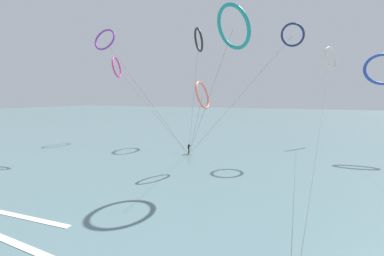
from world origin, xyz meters
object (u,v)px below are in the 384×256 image
object	(u,v)px
kite_coral	(203,95)
kite_magenta	(117,67)
kite_navy	(292,35)
kite_violet	(105,40)
kite_ivory	(331,58)
surfer_lime	(189,149)
kite_teal	(233,27)
kite_charcoal	(199,40)
kite_cobalt	(383,69)

from	to	relation	value
kite_coral	kite_magenta	xyz separation A→B (m)	(-25.09, 14.59, 5.81)
kite_navy	kite_magenta	distance (m)	34.34
kite_violet	kite_ivory	distance (m)	42.02
surfer_lime	kite_ivory	distance (m)	34.34
kite_navy	kite_teal	size ratio (longest dim) A/B	1.07
kite_navy	kite_coral	size ratio (longest dim) A/B	1.81
kite_coral	kite_charcoal	bearing A→B (deg)	24.15
kite_ivory	kite_navy	bearing A→B (deg)	-167.00
kite_charcoal	kite_teal	world-z (taller)	kite_charcoal
kite_charcoal	kite_cobalt	bearing A→B (deg)	-131.35
kite_teal	kite_magenta	bearing A→B (deg)	5.02
kite_navy	kite_ivory	xyz separation A→B (m)	(5.73, 17.20, -1.48)
kite_cobalt	kite_charcoal	xyz separation A→B (m)	(-30.52, 2.17, 7.05)
kite_violet	kite_ivory	world-z (taller)	kite_violet
kite_ivory	kite_magenta	xyz separation A→B (m)	(-39.88, -15.07, -1.49)
kite_violet	kite_charcoal	xyz separation A→B (m)	(8.47, 17.07, 2.35)
kite_violet	kite_cobalt	bearing A→B (deg)	19.96
kite_coral	kite_magenta	world-z (taller)	kite_magenta
kite_ivory	kite_magenta	world-z (taller)	kite_ivory
kite_charcoal	kite_teal	distance (m)	26.82
surfer_lime	kite_cobalt	size ratio (longest dim) A/B	0.04
kite_magenta	kite_coral	bearing A→B (deg)	-139.43
kite_cobalt	kite_teal	size ratio (longest dim) A/B	2.09
kite_violet	kite_cobalt	size ratio (longest dim) A/B	0.51
kite_charcoal	surfer_lime	bearing A→B (deg)	160.01
surfer_lime	kite_magenta	size ratio (longest dim) A/B	0.08
kite_cobalt	kite_coral	size ratio (longest dim) A/B	3.55
kite_violet	surfer_lime	bearing A→B (deg)	13.35
kite_cobalt	kite_ivory	distance (m)	14.11
kite_navy	kite_teal	xyz separation A→B (m)	(-4.49, -15.34, -1.80)
kite_violet	kite_cobalt	distance (m)	42.00
kite_coral	kite_magenta	size ratio (longest dim) A/B	0.50
kite_magenta	surfer_lime	bearing A→B (deg)	-131.95
kite_teal	kite_coral	xyz separation A→B (m)	(-4.57, 2.88, -6.99)
kite_magenta	kite_teal	bearing A→B (deg)	-139.74
kite_ivory	surfer_lime	bearing A→B (deg)	171.79
kite_navy	kite_magenta	world-z (taller)	kite_navy
kite_coral	kite_ivory	bearing A→B (deg)	-26.81
kite_violet	kite_teal	size ratio (longest dim) A/B	1.06
kite_ivory	kite_teal	distance (m)	34.11
kite_charcoal	kite_coral	size ratio (longest dim) A/B	2.07
kite_charcoal	kite_navy	bearing A→B (deg)	-149.58
surfer_lime	kite_ivory	size ratio (longest dim) A/B	0.03
kite_charcoal	kite_magenta	xyz separation A→B (m)	(-16.04, -5.30, -5.11)
kite_ivory	kite_charcoal	bearing A→B (deg)	143.73
kite_navy	kite_violet	bearing A→B (deg)	33.95
kite_navy	kite_ivory	size ratio (longest dim) A/B	0.36
kite_cobalt	kite_magenta	size ratio (longest dim) A/B	1.77
kite_cobalt	kite_coral	world-z (taller)	kite_cobalt
kite_charcoal	kite_magenta	distance (m)	17.65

